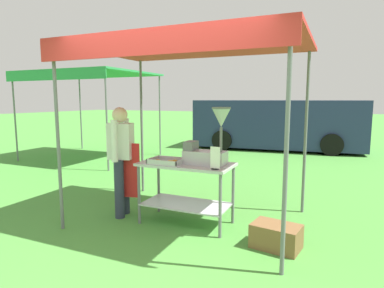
{
  "coord_description": "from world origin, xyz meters",
  "views": [
    {
      "loc": [
        1.79,
        -3.1,
        1.72
      ],
      "look_at": [
        -0.07,
        1.08,
        1.1
      ],
      "focal_mm": 30.67,
      "sensor_mm": 36.0,
      "label": 1
    }
  ],
  "objects_px": {
    "stall_canopy": "(189,50)",
    "donut_tray": "(168,162)",
    "vendor": "(121,156)",
    "donut_fryer": "(209,144)",
    "menu_sign": "(215,160)",
    "neighbour_tent": "(88,75)",
    "supply_crate": "(276,236)",
    "van_navy": "(277,124)",
    "donut_cart": "(186,179)"
  },
  "relations": [
    {
      "from": "donut_cart",
      "to": "vendor",
      "type": "xyz_separation_m",
      "value": [
        -1.0,
        -0.1,
        0.27
      ]
    },
    {
      "from": "menu_sign",
      "to": "supply_crate",
      "type": "height_order",
      "value": "menu_sign"
    },
    {
      "from": "stall_canopy",
      "to": "donut_tray",
      "type": "height_order",
      "value": "stall_canopy"
    },
    {
      "from": "stall_canopy",
      "to": "vendor",
      "type": "bearing_deg",
      "value": -168.81
    },
    {
      "from": "menu_sign",
      "to": "van_navy",
      "type": "relative_size",
      "value": 0.05
    },
    {
      "from": "supply_crate",
      "to": "stall_canopy",
      "type": "bearing_deg",
      "value": 163.89
    },
    {
      "from": "supply_crate",
      "to": "van_navy",
      "type": "relative_size",
      "value": 0.1
    },
    {
      "from": "donut_fryer",
      "to": "menu_sign",
      "type": "relative_size",
      "value": 2.68
    },
    {
      "from": "vendor",
      "to": "neighbour_tent",
      "type": "distance_m",
      "value": 5.44
    },
    {
      "from": "donut_fryer",
      "to": "neighbour_tent",
      "type": "bearing_deg",
      "value": 145.29
    },
    {
      "from": "van_navy",
      "to": "neighbour_tent",
      "type": "height_order",
      "value": "neighbour_tent"
    },
    {
      "from": "donut_cart",
      "to": "donut_tray",
      "type": "xyz_separation_m",
      "value": [
        -0.21,
        -0.13,
        0.24
      ]
    },
    {
      "from": "stall_canopy",
      "to": "donut_fryer",
      "type": "xyz_separation_m",
      "value": [
        0.32,
        -0.06,
        -1.24
      ]
    },
    {
      "from": "donut_tray",
      "to": "neighbour_tent",
      "type": "bearing_deg",
      "value": 140.95
    },
    {
      "from": "donut_cart",
      "to": "vendor",
      "type": "relative_size",
      "value": 0.8
    },
    {
      "from": "donut_fryer",
      "to": "neighbour_tent",
      "type": "height_order",
      "value": "neighbour_tent"
    },
    {
      "from": "donut_fryer",
      "to": "vendor",
      "type": "xyz_separation_m",
      "value": [
        -1.31,
        -0.14,
        -0.22
      ]
    },
    {
      "from": "donut_fryer",
      "to": "donut_cart",
      "type": "bearing_deg",
      "value": -173.1
    },
    {
      "from": "stall_canopy",
      "to": "donut_fryer",
      "type": "distance_m",
      "value": 1.28
    },
    {
      "from": "stall_canopy",
      "to": "donut_cart",
      "type": "bearing_deg",
      "value": -90.0
    },
    {
      "from": "donut_cart",
      "to": "van_navy",
      "type": "bearing_deg",
      "value": 90.43
    },
    {
      "from": "stall_canopy",
      "to": "supply_crate",
      "type": "xyz_separation_m",
      "value": [
        1.28,
        -0.37,
        -2.23
      ]
    },
    {
      "from": "donut_fryer",
      "to": "vendor",
      "type": "height_order",
      "value": "donut_fryer"
    },
    {
      "from": "stall_canopy",
      "to": "van_navy",
      "type": "bearing_deg",
      "value": 90.43
    },
    {
      "from": "vendor",
      "to": "stall_canopy",
      "type": "bearing_deg",
      "value": 11.19
    },
    {
      "from": "donut_tray",
      "to": "menu_sign",
      "type": "bearing_deg",
      "value": -8.09
    },
    {
      "from": "stall_canopy",
      "to": "menu_sign",
      "type": "xyz_separation_m",
      "value": [
        0.51,
        -0.33,
        -1.39
      ]
    },
    {
      "from": "menu_sign",
      "to": "van_navy",
      "type": "distance_m",
      "value": 7.92
    },
    {
      "from": "supply_crate",
      "to": "neighbour_tent",
      "type": "distance_m",
      "value": 7.48
    },
    {
      "from": "stall_canopy",
      "to": "van_navy",
      "type": "relative_size",
      "value": 0.54
    },
    {
      "from": "stall_canopy",
      "to": "supply_crate",
      "type": "height_order",
      "value": "stall_canopy"
    },
    {
      "from": "vendor",
      "to": "supply_crate",
      "type": "distance_m",
      "value": 2.41
    },
    {
      "from": "vendor",
      "to": "van_navy",
      "type": "height_order",
      "value": "van_navy"
    },
    {
      "from": "donut_fryer",
      "to": "menu_sign",
      "type": "distance_m",
      "value": 0.36
    },
    {
      "from": "donut_cart",
      "to": "donut_fryer",
      "type": "distance_m",
      "value": 0.59
    },
    {
      "from": "van_navy",
      "to": "vendor",
      "type": "bearing_deg",
      "value": -96.89
    },
    {
      "from": "van_navy",
      "to": "donut_tray",
      "type": "bearing_deg",
      "value": -91.15
    },
    {
      "from": "stall_canopy",
      "to": "donut_cart",
      "type": "xyz_separation_m",
      "value": [
        0.0,
        -0.1,
        -1.74
      ]
    },
    {
      "from": "vendor",
      "to": "donut_tray",
      "type": "bearing_deg",
      "value": -2.28
    },
    {
      "from": "stall_canopy",
      "to": "vendor",
      "type": "relative_size",
      "value": 1.91
    },
    {
      "from": "menu_sign",
      "to": "neighbour_tent",
      "type": "height_order",
      "value": "neighbour_tent"
    },
    {
      "from": "donut_tray",
      "to": "van_navy",
      "type": "bearing_deg",
      "value": 88.85
    },
    {
      "from": "stall_canopy",
      "to": "donut_tray",
      "type": "bearing_deg",
      "value": -133.21
    },
    {
      "from": "donut_cart",
      "to": "van_navy",
      "type": "height_order",
      "value": "van_navy"
    },
    {
      "from": "van_navy",
      "to": "neighbour_tent",
      "type": "bearing_deg",
      "value": -138.63
    },
    {
      "from": "supply_crate",
      "to": "van_navy",
      "type": "height_order",
      "value": "van_navy"
    },
    {
      "from": "donut_tray",
      "to": "donut_fryer",
      "type": "height_order",
      "value": "donut_fryer"
    },
    {
      "from": "donut_fryer",
      "to": "menu_sign",
      "type": "height_order",
      "value": "donut_fryer"
    },
    {
      "from": "donut_fryer",
      "to": "menu_sign",
      "type": "xyz_separation_m",
      "value": [
        0.19,
        -0.27,
        -0.15
      ]
    },
    {
      "from": "donut_cart",
      "to": "supply_crate",
      "type": "xyz_separation_m",
      "value": [
        1.28,
        -0.27,
        -0.49
      ]
    }
  ]
}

